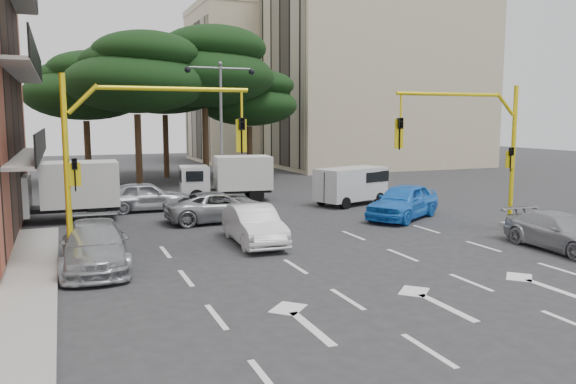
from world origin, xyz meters
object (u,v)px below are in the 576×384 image
signal_mast_right (479,138)px  street_lamp_center (221,105)px  van_white (351,186)px  box_truck_b (227,179)px  car_silver_parked (561,232)px  car_silver_cross_a (219,207)px  signal_mast_left (128,144)px  car_silver_wagon (95,246)px  box_truck_a (57,192)px  car_blue_compact (403,201)px  car_silver_cross_b (146,196)px  car_white_hatch (254,225)px

signal_mast_right → street_lamp_center: bearing=115.9°
van_white → box_truck_b: size_ratio=0.79×
car_silver_parked → signal_mast_right: bearing=106.4°
van_white → car_silver_cross_a: bearing=-93.8°
signal_mast_left → car_silver_wagon: bearing=168.8°
car_silver_parked → box_truck_a: bearing=144.9°
signal_mast_right → car_silver_parked: signal_mast_right is taller
signal_mast_left → box_truck_a: signal_mast_left is taller
car_blue_compact → van_white: size_ratio=1.17×
signal_mast_right → car_silver_wagon: (-14.70, 0.22, -3.16)m
car_blue_compact → signal_mast_right: bearing=-21.2°
box_truck_a → box_truck_b: size_ratio=1.07×
car_silver_wagon → car_silver_cross_b: (3.04, 10.55, 0.04)m
car_white_hatch → car_silver_parked: car_white_hatch is taller
car_silver_wagon → car_silver_parked: 16.01m
street_lamp_center → car_blue_compact: size_ratio=1.61×
van_white → car_silver_parked: bearing=-10.8°
signal_mast_left → signal_mast_right: bearing=0.0°
street_lamp_center → car_white_hatch: street_lamp_center is taller
signal_mast_right → car_silver_parked: bearing=-75.5°
box_truck_a → signal_mast_right: bearing=-118.6°
street_lamp_center → box_truck_a: street_lamp_center is taller
signal_mast_right → car_blue_compact: signal_mast_right is taller
car_silver_wagon → box_truck_b: (7.80, 12.45, 0.56)m
signal_mast_left → car_white_hatch: 5.85m
signal_mast_right → car_silver_wagon: size_ratio=1.21×
street_lamp_center → van_white: bearing=-41.8°
signal_mast_left → car_blue_compact: bearing=17.5°
signal_mast_right → signal_mast_left: bearing=180.0°
car_white_hatch → box_truck_b: box_truck_b is taller
signal_mast_left → car_silver_cross_a: size_ratio=1.22×
car_silver_parked → box_truck_a: 20.92m
car_white_hatch → car_silver_cross_b: 9.52m
signal_mast_right → box_truck_b: signal_mast_right is taller
car_silver_cross_b → van_white: 10.85m
signal_mast_left → car_silver_cross_b: signal_mast_left is taller
car_white_hatch → signal_mast_left: bearing=-157.9°
signal_mast_right → car_silver_cross_b: 16.18m
box_truck_b → box_truck_a: bearing=119.6°
car_silver_cross_b → car_blue_compact: bearing=-120.6°
box_truck_a → car_blue_compact: bearing=-107.4°
signal_mast_right → signal_mast_left: size_ratio=1.00×
box_truck_a → van_white: bearing=-89.8°
signal_mast_right → box_truck_a: bearing=149.9°
car_silver_cross_a → box_truck_b: 6.47m
street_lamp_center → car_blue_compact: bearing=-59.0°
car_silver_cross_a → car_silver_parked: size_ratio=1.09×
car_blue_compact → box_truck_a: 15.86m
signal_mast_right → box_truck_b: 14.66m
signal_mast_left → van_white: bearing=34.9°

